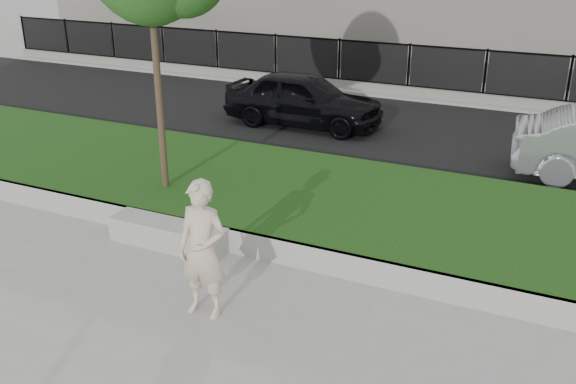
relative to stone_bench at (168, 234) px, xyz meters
The scene contains 10 objects.
ground 1.56m from the stone_bench, 31.20° to the right, with size 90.00×90.00×0.00m, color gray.
grass_bank 2.57m from the stone_bench, 59.01° to the left, with size 34.00×4.00×0.40m, color black.
grass_kerb 1.34m from the stone_bench, 10.30° to the left, with size 34.00×0.08×0.40m, color gray.
street 7.81m from the stone_bench, 80.26° to the left, with size 34.00×7.00×0.04m, color black.
far_pavement 12.27m from the stone_bench, 83.82° to the left, with size 34.00×3.00×0.12m, color gray.
iron_fence 11.28m from the stone_bench, 83.27° to the left, with size 32.00×0.30×1.50m.
stone_bench is the anchor object (origin of this frame).
man 2.21m from the stone_bench, 41.69° to the right, with size 0.67×0.44×1.84m, color beige.
book 0.42m from the stone_bench, 15.11° to the left, with size 0.21×0.15×0.02m, color beige.
car_dark 7.10m from the stone_bench, 96.64° to the left, with size 1.62×4.02×1.37m, color black.
Camera 1 is at (4.29, -6.62, 4.63)m, focal length 40.00 mm.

